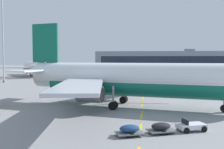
% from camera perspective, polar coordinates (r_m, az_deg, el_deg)
% --- Properties ---
extents(apron_paint_markings, '(8.00, 98.25, 0.01)m').
position_cam_1_polar(apron_paint_markings, '(55.60, 7.05, -3.48)').
color(apron_paint_markings, yellow).
rests_on(apron_paint_markings, ground).
extents(airliner_foreground, '(34.69, 34.03, 12.20)m').
position_cam_1_polar(airliner_foreground, '(35.78, 3.72, -0.98)').
color(airliner_foreground, white).
rests_on(airliner_foreground, ground).
extents(airliner_mid_left, '(25.96, 28.16, 11.15)m').
position_cam_1_polar(airliner_mid_left, '(106.12, -16.56, 1.68)').
color(airliner_mid_left, white).
rests_on(airliner_mid_left, ground).
extents(baggage_train, '(8.51, 4.65, 1.14)m').
position_cam_1_polar(baggage_train, '(23.99, 10.99, -11.61)').
color(baggage_train, silver).
rests_on(baggage_train, ground).
extents(apron_light_mast_near, '(1.80, 1.80, 28.80)m').
position_cam_1_polar(apron_light_mast_near, '(79.67, -23.35, 11.06)').
color(apron_light_mast_near, slate).
rests_on(apron_light_mast_near, ground).
extents(terminal_satellite, '(92.02, 23.47, 13.13)m').
position_cam_1_polar(terminal_satellite, '(170.47, 12.40, 3.12)').
color(terminal_satellite, gray).
rests_on(terminal_satellite, ground).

